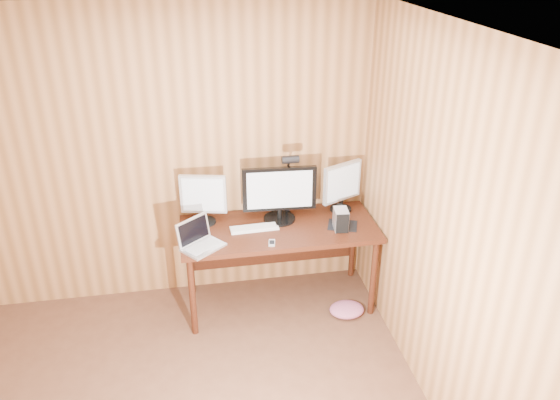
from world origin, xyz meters
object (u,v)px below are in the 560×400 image
object	(u,v)px
mouse	(343,223)
monitor_center	(279,193)
phone	(272,243)
desk_lamp	(289,175)
keyboard	(254,228)
hard_drive	(341,219)
monitor_left	(203,198)
laptop	(199,240)
desk	(277,235)
monitor_right	(342,186)
speaker	(339,210)

from	to	relation	value
mouse	monitor_center	bearing A→B (deg)	172.60
monitor_center	phone	xyz separation A→B (m)	(-0.13, -0.37, -0.24)
mouse	desk_lamp	distance (m)	0.59
keyboard	hard_drive	distance (m)	0.70
monitor_left	laptop	distance (m)	0.42
laptop	phone	distance (m)	0.56
desk	laptop	xyz separation A→B (m)	(-0.66, -0.27, 0.18)
hard_drive	phone	size ratio (longest dim) A/B	1.65
desk	mouse	size ratio (longest dim) A/B	14.12
monitor_right	desk_lamp	bearing A→B (deg)	155.51
desk	keyboard	size ratio (longest dim) A/B	4.05
phone	laptop	bearing A→B (deg)	-175.29
desk	desk_lamp	distance (m)	0.52
monitor_left	desk_lamp	xyz separation A→B (m)	(0.71, 0.02, 0.14)
monitor_center	keyboard	world-z (taller)	monitor_center
monitor_right	speaker	xyz separation A→B (m)	(-0.04, -0.11, -0.18)
mouse	desk_lamp	size ratio (longest dim) A/B	0.19
laptop	keyboard	distance (m)	0.49
monitor_left	mouse	distance (m)	1.16
mouse	phone	size ratio (longest dim) A/B	1.08
keyboard	desk_lamp	distance (m)	0.52
hard_drive	desk_lamp	bearing A→B (deg)	145.20
monitor_left	desk_lamp	size ratio (longest dim) A/B	0.71
monitor_right	phone	distance (m)	0.85
desk	mouse	distance (m)	0.56
laptop	monitor_center	bearing A→B (deg)	-13.67
monitor_right	phone	bearing A→B (deg)	-171.67
desk	monitor_right	size ratio (longest dim) A/B	3.67
monitor_center	speaker	size ratio (longest dim) A/B	5.48
hard_drive	speaker	distance (m)	0.22
desk	monitor_center	distance (m)	0.37
monitor_center	monitor_right	bearing A→B (deg)	11.27
monitor_right	mouse	bearing A→B (deg)	-127.88
laptop	hard_drive	xyz separation A→B (m)	(1.14, 0.08, 0.03)
speaker	mouse	bearing A→B (deg)	-95.35
monitor_center	speaker	distance (m)	0.55
desk	hard_drive	size ratio (longest dim) A/B	9.27
monitor_center	hard_drive	world-z (taller)	monitor_center
monitor_left	hard_drive	bearing A→B (deg)	-3.08
monitor_center	desk	bearing A→B (deg)	-113.91
monitor_center	phone	bearing A→B (deg)	-105.28
monitor_center	monitor_right	size ratio (longest dim) A/B	1.40
monitor_left	desk_lamp	world-z (taller)	desk_lamp
monitor_center	monitor_left	distance (m)	0.62
monitor_center	phone	distance (m)	0.46
keyboard	desk_lamp	size ratio (longest dim) A/B	0.65
laptop	mouse	bearing A→B (deg)	-32.53
monitor_left	mouse	xyz separation A→B (m)	(1.11, -0.25, -0.21)
mouse	speaker	size ratio (longest dim) A/B	1.02
keyboard	desk_lamp	bearing A→B (deg)	28.69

